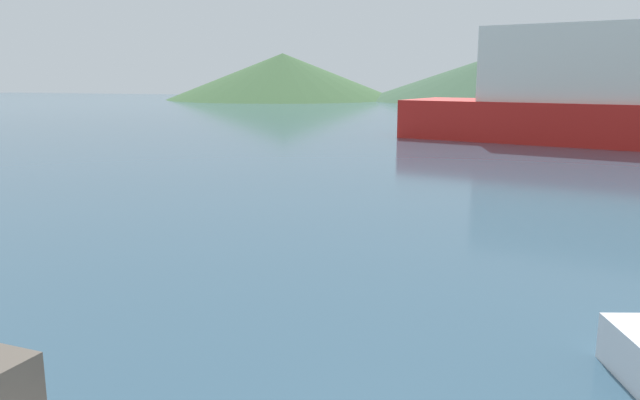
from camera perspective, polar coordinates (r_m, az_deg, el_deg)
The scene contains 2 objects.
hill_west at distance 110.96m, azimuth -3.41°, elevation 11.24°, with size 40.24×40.24×7.82m.
hill_central at distance 110.05m, azimuth 16.69°, elevation 10.83°, with size 47.75×47.75×7.98m.
Camera 1 is at (4.39, 1.13, 3.93)m, focal length 35.00 mm.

